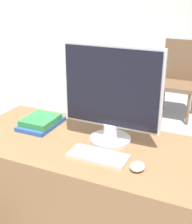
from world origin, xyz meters
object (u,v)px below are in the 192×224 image
mouse (137,167)px  monitor (111,95)px  far_chair (179,76)px  book_stack (41,122)px  keyboard (98,156)px

mouse → monitor: bearing=135.7°
monitor → mouse: 0.40m
monitor → far_chair: 2.42m
monitor → far_chair: size_ratio=0.59×
book_stack → far_chair: far_chair is taller
keyboard → book_stack: 0.51m
book_stack → far_chair: 2.42m
keyboard → far_chair: size_ratio=0.32×
mouse → keyboard: bearing=172.8°
book_stack → monitor: bearing=-0.1°
mouse → far_chair: size_ratio=0.09×
keyboard → mouse: (0.21, -0.03, 0.01)m
monitor → book_stack: (-0.46, 0.00, -0.24)m
monitor → mouse: (0.23, -0.22, -0.25)m
mouse → book_stack: book_stack is taller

